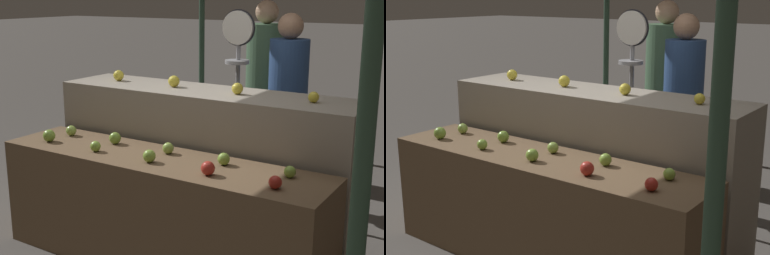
# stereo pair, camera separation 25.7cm
# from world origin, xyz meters

# --- Properties ---
(display_counter_front) EXTENTS (2.32, 0.55, 0.76)m
(display_counter_front) POSITION_xyz_m (0.00, 0.00, 0.38)
(display_counter_front) COLOR brown
(display_counter_front) RESTS_ON ground_plane
(display_counter_back) EXTENTS (2.32, 0.55, 1.12)m
(display_counter_back) POSITION_xyz_m (0.00, 0.60, 0.56)
(display_counter_back) COLOR gray
(display_counter_back) RESTS_ON ground_plane
(apple_front_0) EXTENTS (0.09, 0.09, 0.09)m
(apple_front_0) POSITION_xyz_m (-0.89, -0.10, 0.81)
(apple_front_0) COLOR #7AA338
(apple_front_0) RESTS_ON display_counter_front
(apple_front_1) EXTENTS (0.07, 0.07, 0.07)m
(apple_front_1) POSITION_xyz_m (-0.44, -0.11, 0.80)
(apple_front_1) COLOR #84AD3D
(apple_front_1) RESTS_ON display_counter_front
(apple_front_2) EXTENTS (0.08, 0.08, 0.08)m
(apple_front_2) POSITION_xyz_m (0.01, -0.10, 0.80)
(apple_front_2) COLOR #84AD3D
(apple_front_2) RESTS_ON display_counter_front
(apple_front_3) EXTENTS (0.08, 0.08, 0.08)m
(apple_front_3) POSITION_xyz_m (0.45, -0.12, 0.81)
(apple_front_3) COLOR #B72D23
(apple_front_3) RESTS_ON display_counter_front
(apple_front_4) EXTENTS (0.07, 0.07, 0.07)m
(apple_front_4) POSITION_xyz_m (0.88, -0.11, 0.80)
(apple_front_4) COLOR #AD281E
(apple_front_4) RESTS_ON display_counter_front
(apple_front_5) EXTENTS (0.08, 0.08, 0.08)m
(apple_front_5) POSITION_xyz_m (-0.87, 0.11, 0.80)
(apple_front_5) COLOR #8EB247
(apple_front_5) RESTS_ON display_counter_front
(apple_front_6) EXTENTS (0.08, 0.08, 0.08)m
(apple_front_6) POSITION_xyz_m (-0.45, 0.11, 0.81)
(apple_front_6) COLOR #7AA338
(apple_front_6) RESTS_ON display_counter_front
(apple_front_7) EXTENTS (0.08, 0.08, 0.08)m
(apple_front_7) POSITION_xyz_m (0.01, 0.11, 0.80)
(apple_front_7) COLOR #8EB247
(apple_front_7) RESTS_ON display_counter_front
(apple_front_8) EXTENTS (0.08, 0.08, 0.08)m
(apple_front_8) POSITION_xyz_m (0.44, 0.10, 0.80)
(apple_front_8) COLOR #84AD3D
(apple_front_8) RESTS_ON display_counter_front
(apple_front_9) EXTENTS (0.07, 0.07, 0.07)m
(apple_front_9) POSITION_xyz_m (0.87, 0.10, 0.80)
(apple_front_9) COLOR #84AD3D
(apple_front_9) RESTS_ON display_counter_front
(apple_back_0) EXTENTS (0.09, 0.09, 0.09)m
(apple_back_0) POSITION_xyz_m (-0.82, 0.61, 1.16)
(apple_back_0) COLOR gold
(apple_back_0) RESTS_ON display_counter_back
(apple_back_1) EXTENTS (0.09, 0.09, 0.09)m
(apple_back_1) POSITION_xyz_m (-0.28, 0.60, 1.16)
(apple_back_1) COLOR gold
(apple_back_1) RESTS_ON display_counter_back
(apple_back_2) EXTENTS (0.08, 0.08, 0.08)m
(apple_back_2) POSITION_xyz_m (0.27, 0.59, 1.16)
(apple_back_2) COLOR gold
(apple_back_2) RESTS_ON display_counter_back
(apple_back_3) EXTENTS (0.07, 0.07, 0.07)m
(apple_back_3) POSITION_xyz_m (0.82, 0.60, 1.15)
(apple_back_3) COLOR gold
(apple_back_3) RESTS_ON display_counter_back
(produce_scale) EXTENTS (0.29, 0.20, 1.68)m
(produce_scale) POSITION_xyz_m (-0.07, 1.23, 1.23)
(produce_scale) COLOR #99999E
(produce_scale) RESTS_ON ground_plane
(person_vendor_at_scale) EXTENTS (0.39, 0.39, 1.65)m
(person_vendor_at_scale) POSITION_xyz_m (0.25, 1.56, 0.95)
(person_vendor_at_scale) COLOR #2D2D38
(person_vendor_at_scale) RESTS_ON ground_plane
(person_customer_left) EXTENTS (0.48, 0.48, 1.74)m
(person_customer_left) POSITION_xyz_m (-0.26, 2.19, 1.00)
(person_customer_left) COLOR #2D2D38
(person_customer_left) RESTS_ON ground_plane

